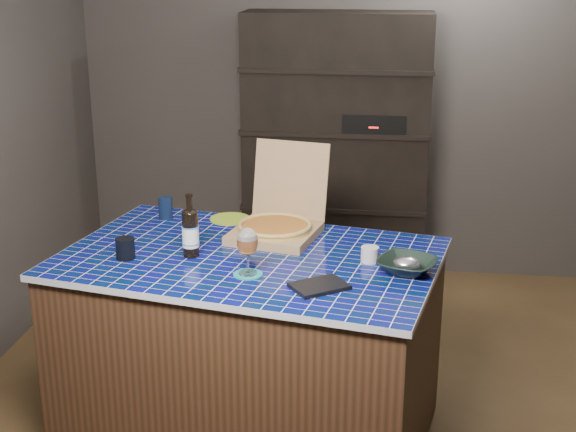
# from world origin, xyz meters

# --- Properties ---
(room) EXTENTS (3.50, 3.50, 3.50)m
(room) POSITION_xyz_m (0.00, 0.00, 1.25)
(room) COLOR brown
(room) RESTS_ON ground
(shelving_unit) EXTENTS (1.20, 0.41, 1.80)m
(shelving_unit) POSITION_xyz_m (0.00, 1.53, 0.90)
(shelving_unit) COLOR black
(shelving_unit) RESTS_ON floor
(kitchen_island) EXTENTS (1.79, 1.32, 0.89)m
(kitchen_island) POSITION_xyz_m (-0.23, -0.41, 0.45)
(kitchen_island) COLOR #492B1D
(kitchen_island) RESTS_ON floor
(pizza_box) EXTENTS (0.46, 0.52, 0.40)m
(pizza_box) POSITION_xyz_m (-0.15, -0.15, 0.95)
(pizza_box) COLOR #997F4F
(pizza_box) RESTS_ON kitchen_island
(mead_bottle) EXTENTS (0.08, 0.08, 0.28)m
(mead_bottle) POSITION_xyz_m (-0.48, -0.45, 1.00)
(mead_bottle) COLOR black
(mead_bottle) RESTS_ON kitchen_island
(teal_trivet) EXTENTS (0.12, 0.12, 0.01)m
(teal_trivet) POSITION_xyz_m (-0.20, -0.63, 0.89)
(teal_trivet) COLOR teal
(teal_trivet) RESTS_ON kitchen_island
(wine_glass) EXTENTS (0.09, 0.09, 0.20)m
(wine_glass) POSITION_xyz_m (-0.20, -0.63, 1.03)
(wine_glass) COLOR white
(wine_glass) RESTS_ON teal_trivet
(tumbler) EXTENTS (0.08, 0.08, 0.09)m
(tumbler) POSITION_xyz_m (-0.76, -0.52, 0.93)
(tumbler) COLOR black
(tumbler) RESTS_ON kitchen_island
(dvd_case) EXTENTS (0.26, 0.24, 0.02)m
(dvd_case) POSITION_xyz_m (0.10, -0.73, 0.90)
(dvd_case) COLOR black
(dvd_case) RESTS_ON kitchen_island
(bowl) EXTENTS (0.31, 0.31, 0.06)m
(bowl) POSITION_xyz_m (0.45, -0.52, 0.92)
(bowl) COLOR black
(bowl) RESTS_ON kitchen_island
(foil_contents) EXTENTS (0.11, 0.10, 0.05)m
(foil_contents) POSITION_xyz_m (0.45, -0.52, 0.93)
(foil_contents) COLOR silver
(foil_contents) RESTS_ON bowl
(white_jar) EXTENTS (0.08, 0.08, 0.07)m
(white_jar) POSITION_xyz_m (0.29, -0.42, 0.92)
(white_jar) COLOR silver
(white_jar) RESTS_ON kitchen_island
(navy_cup) EXTENTS (0.07, 0.07, 0.11)m
(navy_cup) POSITION_xyz_m (-0.74, 0.04, 0.94)
(navy_cup) COLOR black
(navy_cup) RESTS_ON kitchen_island
(green_trivet) EXTENTS (0.20, 0.20, 0.01)m
(green_trivet) POSITION_xyz_m (-0.42, 0.07, 0.89)
(green_trivet) COLOR #89A924
(green_trivet) RESTS_ON kitchen_island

